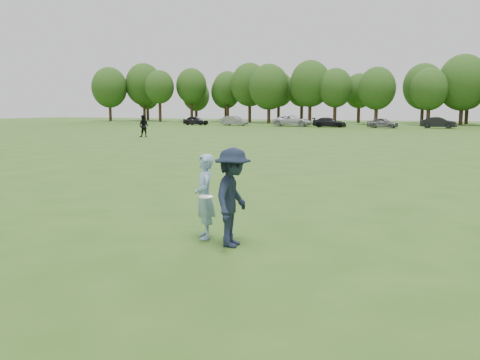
{
  "coord_description": "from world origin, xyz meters",
  "views": [
    {
      "loc": [
        5.17,
        -8.42,
        2.61
      ],
      "look_at": [
        0.69,
        1.2,
        1.1
      ],
      "focal_mm": 38.0,
      "sensor_mm": 36.0,
      "label": 1
    }
  ],
  "objects": [
    {
      "name": "ground",
      "position": [
        0.0,
        0.0,
        0.0
      ],
      "size": [
        200.0,
        200.0,
        0.0
      ],
      "primitive_type": "plane",
      "color": "#2B5317",
      "rests_on": "ground"
    },
    {
      "name": "thrower",
      "position": [
        0.31,
        0.35,
        0.85
      ],
      "size": [
        0.7,
        0.74,
        1.7
      ],
      "primitive_type": "imported",
      "rotation": [
        0.0,
        0.0,
        -0.93
      ],
      "color": "#85AACE",
      "rests_on": "ground"
    },
    {
      "name": "defender",
      "position": [
        1.07,
        0.05,
        0.94
      ],
      "size": [
        0.87,
        1.3,
        1.88
      ],
      "primitive_type": "imported",
      "rotation": [
        0.0,
        0.0,
        1.72
      ],
      "color": "#172032",
      "rests_on": "ground"
    },
    {
      "name": "player_far_a",
      "position": [
        -21.83,
        29.16,
        0.99
      ],
      "size": [
        1.07,
        0.9,
        1.98
      ],
      "primitive_type": "imported",
      "rotation": [
        0.0,
        0.0,
        0.17
      ],
      "color": "black",
      "rests_on": "ground"
    },
    {
      "name": "car_a",
      "position": [
        -33.7,
        59.01,
        0.67
      ],
      "size": [
        4.03,
        1.82,
        1.34
      ],
      "primitive_type": "imported",
      "rotation": [
        0.0,
        0.0,
        1.51
      ],
      "color": "black",
      "rests_on": "ground"
    },
    {
      "name": "car_b",
      "position": [
        -27.5,
        59.52,
        0.71
      ],
      "size": [
        4.43,
        1.99,
        1.41
      ],
      "primitive_type": "imported",
      "rotation": [
        0.0,
        0.0,
        1.45
      ],
      "color": "gray",
      "rests_on": "ground"
    },
    {
      "name": "car_c",
      "position": [
        -18.56,
        60.14,
        0.77
      ],
      "size": [
        5.71,
        2.96,
        1.54
      ],
      "primitive_type": "imported",
      "rotation": [
        0.0,
        0.0,
        1.65
      ],
      "color": "silver",
      "rests_on": "ground"
    },
    {
      "name": "car_d",
      "position": [
        -12.93,
        58.83,
        0.66
      ],
      "size": [
        4.68,
        2.28,
        1.31
      ],
      "primitive_type": "imported",
      "rotation": [
        0.0,
        0.0,
        1.67
      ],
      "color": "black",
      "rests_on": "ground"
    },
    {
      "name": "car_e",
      "position": [
        -6.0,
        59.37,
        0.67
      ],
      "size": [
        4.06,
        1.93,
        1.34
      ],
      "primitive_type": "imported",
      "rotation": [
        0.0,
        0.0,
        1.48
      ],
      "color": "slate",
      "rests_on": "ground"
    },
    {
      "name": "car_f",
      "position": [
        0.64,
        61.39,
        0.71
      ],
      "size": [
        4.45,
        1.87,
        1.43
      ],
      "primitive_type": "imported",
      "rotation": [
        0.0,
        0.0,
        1.49
      ],
      "color": "black",
      "rests_on": "ground"
    },
    {
      "name": "disc_in_play",
      "position": [
        0.51,
        0.02,
        0.91
      ],
      "size": [
        0.27,
        0.27,
        0.05
      ],
      "color": "white",
      "rests_on": "ground"
    },
    {
      "name": "treeline",
      "position": [
        2.81,
        76.9,
        6.26
      ],
      "size": [
        130.35,
        18.39,
        11.74
      ],
      "color": "#332114",
      "rests_on": "ground"
    }
  ]
}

